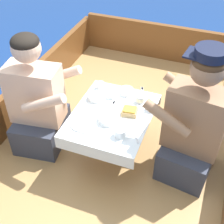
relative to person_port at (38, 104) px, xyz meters
The scene contains 23 objects.
ground_plane 0.88m from the person_port, ahead, with size 60.00×60.00×0.00m, color navy.
boat_deck 0.79m from the person_port, ahead, with size 1.93×3.38×0.25m, color #A87F4C.
gunwale_port 0.41m from the person_port, behind, with size 0.06×3.38×0.36m, color brown.
bow_coaming 1.81m from the person_port, 70.97° to the left, with size 1.81×0.06×0.41m, color brown.
cockpit_table 0.59m from the person_port, ahead, with size 0.57×0.72×0.41m.
person_port is the anchor object (origin of this frame).
person_starboard 1.18m from the person_port, ahead, with size 0.56×0.50×1.04m.
plate_sandwich 0.72m from the person_port, ahead, with size 0.20×0.20×0.01m.
plate_bread 0.44m from the person_port, 12.97° to the right, with size 0.18×0.18×0.01m.
sandwich 0.72m from the person_port, ahead, with size 0.12×0.11×0.05m.
bowl_port_near 0.70m from the person_port, 30.74° to the left, with size 0.11×0.11×0.04m.
bowl_starboard_near 0.59m from the person_port, ahead, with size 0.14×0.14×0.04m.
bowl_center_far 0.45m from the person_port, 26.76° to the left, with size 0.12×0.12×0.04m.
coffee_cup_port 0.59m from the person_port, 27.45° to the left, with size 0.09×0.06×0.05m.
coffee_cup_starboard 0.52m from the person_port, 42.45° to the left, with size 0.09×0.06×0.05m.
coffee_cup_center 0.73m from the person_port, ahead, with size 0.11×0.08×0.06m.
tin_can 0.79m from the person_port, 21.48° to the left, with size 0.07×0.07×0.05m.
utensil_fork_port 0.58m from the person_port, 15.69° to the left, with size 0.03×0.17×0.00m.
utensil_knife_port 0.71m from the person_port, 20.82° to the left, with size 0.13×0.13×0.00m.
utensil_fork_starboard 0.83m from the person_port, 29.71° to the left, with size 0.08×0.17×0.00m.
utensil_knife_starboard 0.85m from the person_port, 16.42° to the left, with size 0.11×0.14×0.00m.
utensil_spoon_center 0.80m from the person_port, ahead, with size 0.10×0.15×0.01m.
utensil_spoon_starboard 0.49m from the person_port, 25.03° to the right, with size 0.13×0.13×0.01m.
Camera 1 is at (0.62, -1.59, 2.15)m, focal length 50.00 mm.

